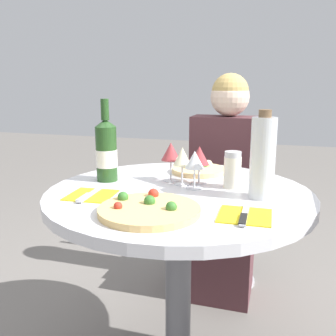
{
  "coord_description": "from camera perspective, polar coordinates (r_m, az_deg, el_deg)",
  "views": [
    {
      "loc": [
        0.34,
        -1.24,
        1.13
      ],
      "look_at": [
        -0.01,
        -0.09,
        0.86
      ],
      "focal_mm": 40.0,
      "sensor_mm": 36.0,
      "label": 1
    }
  ],
  "objects": [
    {
      "name": "dining_table",
      "position": [
        1.38,
        1.63,
        -8.65
      ],
      "size": [
        0.94,
        0.94,
        0.76
      ],
      "color": "slate",
      "rests_on": "ground_plane"
    },
    {
      "name": "chair_behind_diner",
      "position": [
        2.21,
        9.07,
        -5.75
      ],
      "size": [
        0.4,
        0.4,
        0.9
      ],
      "rotation": [
        0.0,
        0.0,
        3.14
      ],
      "color": "#ADADB2",
      "rests_on": "ground_plane"
    },
    {
      "name": "seated_diner",
      "position": [
        2.05,
        8.64,
        -4.02
      ],
      "size": [
        0.39,
        0.41,
        1.18
      ],
      "rotation": [
        0.0,
        0.0,
        3.14
      ],
      "color": "#512D33",
      "rests_on": "ground_plane"
    },
    {
      "name": "pizza_large",
      "position": [
        1.11,
        -2.92,
        -6.28
      ],
      "size": [
        0.3,
        0.3,
        0.04
      ],
      "color": "#DBB26B",
      "rests_on": "dining_table"
    },
    {
      "name": "pizza_small_far",
      "position": [
        1.6,
        4.61,
        -0.19
      ],
      "size": [
        0.23,
        0.23,
        0.05
      ],
      "color": "#E5C17F",
      "rests_on": "dining_table"
    },
    {
      "name": "wine_bottle",
      "position": [
        1.47,
        -9.38,
        2.64
      ],
      "size": [
        0.08,
        0.08,
        0.32
      ],
      "color": "#23471E",
      "rests_on": "dining_table"
    },
    {
      "name": "tall_carafe",
      "position": [
        1.26,
        14.23,
        1.57
      ],
      "size": [
        0.08,
        0.08,
        0.29
      ],
      "color": "silver",
      "rests_on": "dining_table"
    },
    {
      "name": "sugar_shaker",
      "position": [
        1.37,
        9.79,
        -0.29
      ],
      "size": [
        0.06,
        0.06,
        0.13
      ],
      "color": "silver",
      "rests_on": "dining_table"
    },
    {
      "name": "wine_glass_center",
      "position": [
        1.39,
        2.19,
        1.63
      ],
      "size": [
        0.07,
        0.07,
        0.14
      ],
      "color": "silver",
      "rests_on": "dining_table"
    },
    {
      "name": "wine_glass_front_right",
      "position": [
        1.34,
        4.08,
        1.09
      ],
      "size": [
        0.07,
        0.07,
        0.14
      ],
      "color": "silver",
      "rests_on": "dining_table"
    },
    {
      "name": "wine_glass_back_right",
      "position": [
        1.42,
        4.8,
        1.8
      ],
      "size": [
        0.07,
        0.07,
        0.14
      ],
      "color": "silver",
      "rests_on": "dining_table"
    },
    {
      "name": "wine_glass_back_left",
      "position": [
        1.44,
        0.43,
        2.4
      ],
      "size": [
        0.07,
        0.07,
        0.15
      ],
      "color": "silver",
      "rests_on": "dining_table"
    },
    {
      "name": "place_setting_left",
      "position": [
        1.3,
        -11.71,
        -4.05
      ],
      "size": [
        0.16,
        0.19,
        0.01
      ],
      "color": "yellow",
      "rests_on": "dining_table"
    },
    {
      "name": "place_setting_right",
      "position": [
        1.1,
        11.6,
        -7.12
      ],
      "size": [
        0.15,
        0.19,
        0.01
      ],
      "color": "yellow",
      "rests_on": "dining_table"
    }
  ]
}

